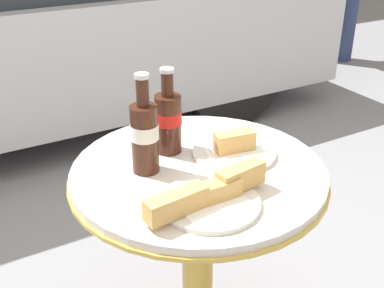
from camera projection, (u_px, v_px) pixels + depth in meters
name	position (u px, v px, depth m)	size (l,w,h in m)	color
bistro_table	(198.00, 232.00, 1.28)	(0.64, 0.64, 0.73)	gold
cola_bottle_left	(145.00, 134.00, 1.13)	(0.07, 0.07, 0.25)	#3D1E14
cola_bottle_right	(168.00, 120.00, 1.23)	(0.07, 0.07, 0.23)	#3D1E14
lunch_plate_near	(210.00, 196.00, 1.03)	(0.31, 0.22, 0.07)	silver
lunch_plate_far	(234.00, 150.00, 1.24)	(0.22, 0.22, 0.06)	silver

